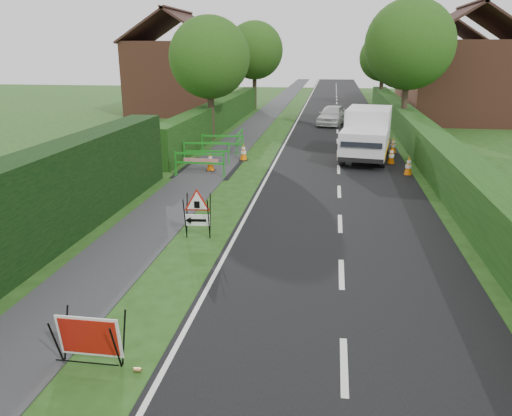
{
  "coord_description": "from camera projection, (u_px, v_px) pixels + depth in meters",
  "views": [
    {
      "loc": [
        2.13,
        -9.54,
        4.9
      ],
      "look_at": [
        0.18,
        3.3,
        0.77
      ],
      "focal_mm": 35.0,
      "sensor_mm": 36.0,
      "label": 1
    }
  ],
  "objects": [
    {
      "name": "traffic_cone_1",
      "position": [
        391.0,
        156.0,
        22.21
      ],
      "size": [
        0.38,
        0.38,
        0.79
      ],
      "color": "black",
      "rests_on": "ground"
    },
    {
      "name": "house_east_a",
      "position": [
        463.0,
        80.0,
        34.71
      ],
      "size": [
        7.5,
        7.4,
        7.88
      ],
      "color": "brown",
      "rests_on": "ground"
    },
    {
      "name": "ground",
      "position": [
        225.0,
        287.0,
        10.78
      ],
      "size": [
        120.0,
        120.0,
        0.0
      ],
      "primitive_type": "plane",
      "color": "#204112",
      "rests_on": "ground"
    },
    {
      "name": "road_surface",
      "position": [
        337.0,
        108.0,
        43.39
      ],
      "size": [
        6.0,
        90.0,
        0.02
      ],
      "primitive_type": "cube",
      "color": "black",
      "rests_on": "ground"
    },
    {
      "name": "footpath",
      "position": [
        274.0,
        107.0,
        44.18
      ],
      "size": [
        2.0,
        90.0,
        0.02
      ],
      "primitive_type": "cube",
      "color": "#2D2D30",
      "rests_on": "ground"
    },
    {
      "name": "red_rect_sign",
      "position": [
        89.0,
        338.0,
        7.96
      ],
      "size": [
        1.06,
        0.63,
        0.89
      ],
      "rotation": [
        0.0,
        0.0,
        0.0
      ],
      "color": "black",
      "rests_on": "ground"
    },
    {
      "name": "traffic_cone_4",
      "position": [
        243.0,
        152.0,
        22.98
      ],
      "size": [
        0.38,
        0.38,
        0.79
      ],
      "color": "black",
      "rests_on": "ground"
    },
    {
      "name": "ped_barrier_2",
      "position": [
        222.0,
        142.0,
        24.11
      ],
      "size": [
        2.07,
        0.39,
        1.0
      ],
      "rotation": [
        0.0,
        0.0,
        0.02
      ],
      "color": "#18871B",
      "rests_on": "ground"
    },
    {
      "name": "ped_barrier_3",
      "position": [
        240.0,
        138.0,
        25.11
      ],
      "size": [
        0.45,
        2.07,
        1.0
      ],
      "rotation": [
        0.0,
        0.0,
        1.62
      ],
      "color": "#18871B",
      "rests_on": "ground"
    },
    {
      "name": "tree_nw",
      "position": [
        210.0,
        58.0,
        27.03
      ],
      "size": [
        4.4,
        4.4,
        6.7
      ],
      "color": "#2D2116",
      "rests_on": "ground"
    },
    {
      "name": "works_van",
      "position": [
        367.0,
        133.0,
        23.1
      ],
      "size": [
        2.64,
        5.23,
        2.29
      ],
      "rotation": [
        0.0,
        0.0,
        -0.14
      ],
      "color": "silver",
      "rests_on": "ground"
    },
    {
      "name": "tree_fw",
      "position": [
        255.0,
        50.0,
        42.0
      ],
      "size": [
        4.8,
        4.8,
        7.24
      ],
      "color": "#2D2116",
      "rests_on": "ground"
    },
    {
      "name": "tree_fe",
      "position": [
        383.0,
        58.0,
        44.38
      ],
      "size": [
        4.2,
        4.2,
        6.33
      ],
      "color": "#2D2116",
      "rests_on": "ground"
    },
    {
      "name": "traffic_cone_0",
      "position": [
        409.0,
        166.0,
        20.22
      ],
      "size": [
        0.38,
        0.38,
        0.79
      ],
      "color": "black",
      "rests_on": "ground"
    },
    {
      "name": "ped_barrier_1",
      "position": [
        206.0,
        150.0,
        22.31
      ],
      "size": [
        2.09,
        0.62,
        1.0
      ],
      "rotation": [
        0.0,
        0.0,
        0.13
      ],
      "color": "#18871B",
      "rests_on": "ground"
    },
    {
      "name": "hatchback_car",
      "position": [
        332.0,
        115.0,
        33.77
      ],
      "size": [
        2.22,
        4.13,
        1.33
      ],
      "primitive_type": "imported",
      "rotation": [
        0.0,
        0.0,
        -0.17
      ],
      "color": "white",
      "rests_on": "ground"
    },
    {
      "name": "house_west",
      "position": [
        180.0,
        76.0,
        39.59
      ],
      "size": [
        7.5,
        7.4,
        7.88
      ],
      "color": "brown",
      "rests_on": "ground"
    },
    {
      "name": "triangle_sign",
      "position": [
        196.0,
        210.0,
        13.3
      ],
      "size": [
        0.88,
        0.88,
        1.17
      ],
      "rotation": [
        0.0,
        0.0,
        0.1
      ],
      "color": "black",
      "rests_on": "ground"
    },
    {
      "name": "hedge_west_near",
      "position": [
        13.0,
        272.0,
        11.49
      ],
      "size": [
        1.1,
        18.0,
        2.5
      ],
      "primitive_type": "cube",
      "color": "black",
      "rests_on": "ground"
    },
    {
      "name": "traffic_cone_2",
      "position": [
        393.0,
        146.0,
        24.53
      ],
      "size": [
        0.38,
        0.38,
        0.79
      ],
      "color": "black",
      "rests_on": "ground"
    },
    {
      "name": "hedge_east",
      "position": [
        419.0,
        152.0,
        24.92
      ],
      "size": [
        1.2,
        50.0,
        1.5
      ],
      "primitive_type": "cube",
      "color": "#14380F",
      "rests_on": "ground"
    },
    {
      "name": "tree_ne",
      "position": [
        410.0,
        45.0,
        29.02
      ],
      "size": [
        5.2,
        5.2,
        7.79
      ],
      "color": "#2D2116",
      "rests_on": "ground"
    },
    {
      "name": "ped_barrier_0",
      "position": [
        199.0,
        161.0,
        20.0
      ],
      "size": [
        2.06,
        0.37,
        1.0
      ],
      "rotation": [
        0.0,
        0.0,
        -0.01
      ],
      "color": "#18871B",
      "rests_on": "ground"
    },
    {
      "name": "hedge_west_far",
      "position": [
        220.0,
        129.0,
        32.22
      ],
      "size": [
        1.0,
        24.0,
        1.8
      ],
      "primitive_type": "cube",
      "color": "#14380F",
      "rests_on": "ground"
    },
    {
      "name": "house_east_b",
      "position": [
        438.0,
        71.0,
        47.75
      ],
      "size": [
        7.5,
        7.4,
        7.88
      ],
      "color": "brown",
      "rests_on": "ground"
    },
    {
      "name": "traffic_cone_3",
      "position": [
        210.0,
        162.0,
        20.96
      ],
      "size": [
        0.38,
        0.38,
        0.79
      ],
      "color": "black",
      "rests_on": "ground"
    },
    {
      "name": "redwhite_plank",
      "position": [
        201.0,
        172.0,
        20.93
      ],
      "size": [
        1.5,
        0.09,
        0.25
      ],
      "primitive_type": "cube",
      "rotation": [
        0.0,
        0.0,
        -0.03
      ],
      "color": "red",
      "rests_on": "ground"
    },
    {
      "name": "litter_can",
      "position": [
        138.0,
        372.0,
        7.94
      ],
      "size": [
        0.12,
        0.07,
        0.07
      ],
      "primitive_type": "cylinder",
      "rotation": [
        0.0,
        1.57,
        0.0
      ],
      "color": "#BF7F4C",
      "rests_on": "ground"
    }
  ]
}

